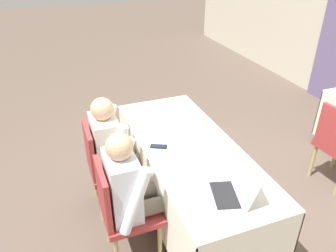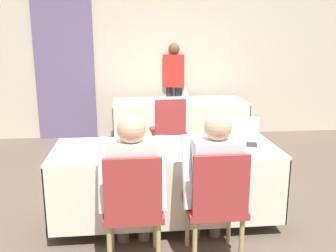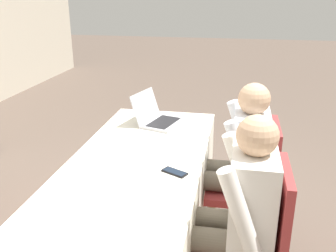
% 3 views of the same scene
% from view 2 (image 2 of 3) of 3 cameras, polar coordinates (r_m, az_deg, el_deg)
% --- Properties ---
extents(ground_plane, '(24.00, 24.00, 0.00)m').
position_cam_2_polar(ground_plane, '(3.68, -0.35, -14.12)').
color(ground_plane, brown).
extents(wall_back, '(12.00, 0.06, 2.70)m').
position_cam_2_polar(wall_back, '(6.44, -3.21, 10.39)').
color(wall_back, beige).
rests_on(wall_back, ground_plane).
extents(curtain_panel, '(0.96, 0.04, 2.65)m').
position_cam_2_polar(curtain_panel, '(6.45, -15.53, 9.71)').
color(curtain_panel, slate).
rests_on(curtain_panel, ground_plane).
extents(conference_table_near, '(2.03, 0.82, 0.73)m').
position_cam_2_polar(conference_table_near, '(3.46, -0.36, -5.94)').
color(conference_table_near, silver).
rests_on(conference_table_near, ground_plane).
extents(conference_table_far, '(2.03, 0.82, 0.73)m').
position_cam_2_polar(conference_table_far, '(5.85, 1.72, 2.23)').
color(conference_table_far, silver).
rests_on(conference_table_far, ground_plane).
extents(laptop, '(0.41, 0.40, 0.24)m').
position_cam_2_polar(laptop, '(3.54, 11.05, -2.11)').
color(laptop, '#B7B7BC').
rests_on(laptop, conference_table_near).
extents(cell_phone, '(0.12, 0.16, 0.01)m').
position_cam_2_polar(cell_phone, '(3.15, -1.49, -4.61)').
color(cell_phone, black).
rests_on(cell_phone, conference_table_near).
extents(paper_beside_laptop, '(0.28, 0.34, 0.00)m').
position_cam_2_polar(paper_beside_laptop, '(3.23, -10.98, -4.49)').
color(paper_beside_laptop, white).
rests_on(paper_beside_laptop, conference_table_near).
extents(water_bottle, '(0.07, 0.07, 0.22)m').
position_cam_2_polar(water_bottle, '(5.82, 2.66, 4.85)').
color(water_bottle, '#B7B7C1').
rests_on(water_bottle, conference_table_far).
extents(chair_near_left, '(0.44, 0.44, 0.91)m').
position_cam_2_polar(chair_near_left, '(2.80, -5.34, -11.98)').
color(chair_near_left, tan).
rests_on(chair_near_left, ground_plane).
extents(chair_near_right, '(0.44, 0.44, 0.91)m').
position_cam_2_polar(chair_near_right, '(2.87, 7.38, -11.37)').
color(chair_near_right, tan).
rests_on(chair_near_right, ground_plane).
extents(chair_far_spare, '(0.47, 0.47, 0.91)m').
position_cam_2_polar(chair_far_spare, '(5.02, 0.11, -0.26)').
color(chair_far_spare, tan).
rests_on(chair_far_spare, ground_plane).
extents(person_checkered_shirt, '(0.50, 0.52, 1.17)m').
position_cam_2_polar(person_checkered_shirt, '(2.83, -5.44, -8.16)').
color(person_checkered_shirt, '#665B4C').
rests_on(person_checkered_shirt, ground_plane).
extents(person_white_shirt, '(0.50, 0.52, 1.17)m').
position_cam_2_polar(person_white_shirt, '(2.90, 7.00, -7.66)').
color(person_white_shirt, '#665B4C').
rests_on(person_white_shirt, ground_plane).
extents(person_red_shirt, '(0.39, 0.30, 1.59)m').
position_cam_2_polar(person_red_shirt, '(6.49, 0.90, 6.55)').
color(person_red_shirt, '#33333D').
rests_on(person_red_shirt, ground_plane).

